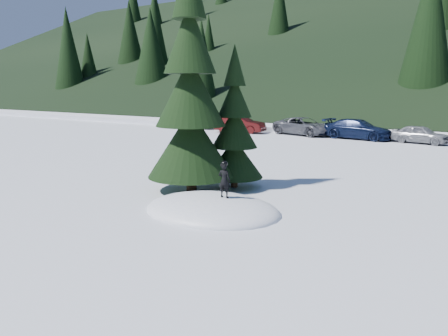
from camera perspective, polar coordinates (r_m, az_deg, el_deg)
The scene contains 10 objects.
ground at distance 13.70m, azimuth -1.55°, elevation -5.66°, with size 200.00×200.00×0.00m, color white.
snow_mound at distance 13.70m, azimuth -1.55°, elevation -5.66°, with size 4.48×3.52×0.96m, color white.
spruce_tall at distance 15.91m, azimuth -4.41°, elevation 8.72°, with size 3.20×3.20×8.60m.
spruce_short at distance 16.57m, azimuth 1.37°, elevation 4.61°, with size 2.20×2.20×5.37m.
child_skier at distance 13.32m, azimuth 0.05°, elevation -1.62°, with size 0.39×0.26×1.07m, color black.
car_0 at distance 40.96m, azimuth -3.08°, elevation 6.32°, with size 1.80×4.47×1.52m, color black.
car_1 at distance 36.70m, azimuth 2.08°, elevation 5.74°, with size 1.50×4.30×1.42m, color #3C0B0B.
car_2 at distance 35.47m, azimuth 10.36°, elevation 5.39°, with size 2.32×5.03×1.40m, color #4C4D54.
car_3 at distance 33.70m, azimuth 17.09°, elevation 4.87°, with size 2.04×5.02×1.46m, color #0E1733.
car_4 at distance 32.57m, azimuth 24.26°, elevation 4.04°, with size 1.48×3.67×1.25m, color gray.
Camera 1 is at (7.56, -10.76, 3.85)m, focal length 35.00 mm.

